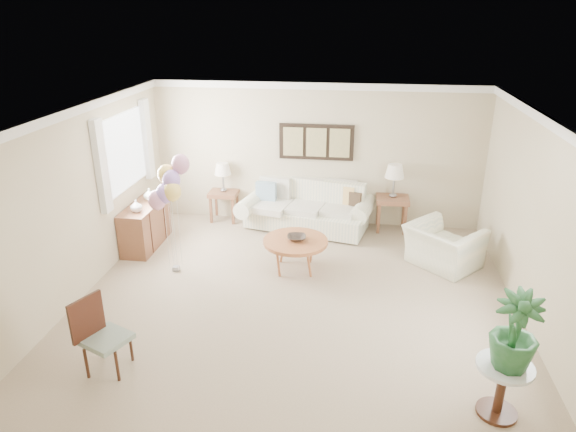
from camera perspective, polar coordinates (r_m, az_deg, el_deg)
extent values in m
plane|color=tan|center=(7.21, 0.82, -9.63)|extent=(6.00, 6.00, 0.00)
cube|color=tan|center=(9.45, 3.16, 6.78)|extent=(6.00, 0.04, 2.60)
cube|color=tan|center=(4.04, -4.64, -16.08)|extent=(6.00, 0.04, 2.60)
cube|color=tan|center=(7.57, -22.28, 1.17)|extent=(0.04, 6.00, 2.60)
cube|color=tan|center=(6.95, 26.23, -1.30)|extent=(0.04, 6.00, 2.60)
cube|color=white|center=(6.25, 0.95, 11.01)|extent=(6.00, 6.00, 0.02)
cube|color=white|center=(9.17, 3.30, 14.22)|extent=(6.00, 0.06, 0.12)
cube|color=white|center=(7.24, -23.49, 10.36)|extent=(0.06, 6.00, 0.12)
cube|color=white|center=(6.60, 27.80, 8.65)|extent=(0.06, 6.00, 0.12)
cube|color=white|center=(8.72, -17.77, 6.83)|extent=(0.04, 1.40, 1.20)
cube|color=white|center=(7.97, -20.03, 5.17)|extent=(0.10, 0.22, 1.40)
cube|color=white|center=(9.45, -15.40, 8.21)|extent=(0.10, 0.22, 1.40)
cube|color=black|center=(9.36, 3.17, 8.21)|extent=(1.35, 0.04, 0.65)
cube|color=#8C8C59|center=(9.38, 0.57, 8.27)|extent=(0.36, 0.02, 0.52)
cube|color=#8C8C59|center=(9.34, 3.16, 8.17)|extent=(0.36, 0.02, 0.52)
cube|color=#8C8C59|center=(9.31, 5.76, 8.05)|extent=(0.36, 0.02, 0.52)
cube|color=#F1EAC4|center=(9.43, 2.03, -0.21)|extent=(2.29, 1.33, 0.35)
cube|color=#F1EAC4|center=(9.59, 2.27, 2.68)|extent=(2.15, 0.68, 0.54)
cylinder|color=#F1EAC4|center=(9.50, -4.13, 1.37)|extent=(0.50, 0.93, 0.31)
cylinder|color=#F1EAC4|center=(9.31, 8.36, 0.74)|extent=(0.50, 0.93, 0.31)
cube|color=beige|center=(9.38, -1.73, 1.09)|extent=(0.73, 0.82, 0.12)
cube|color=beige|center=(9.30, 2.02, 0.90)|extent=(0.73, 0.82, 0.12)
cube|color=beige|center=(9.27, 5.82, 0.71)|extent=(0.73, 0.82, 0.12)
cube|color=#80A1B6|center=(9.49, -2.45, 2.71)|extent=(0.37, 0.12, 0.37)
cube|color=#E2B565|center=(9.35, 6.33, 2.29)|extent=(0.37, 0.12, 0.37)
cube|color=#3D2D1F|center=(9.30, 7.21, 1.76)|extent=(0.33, 0.10, 0.33)
cube|color=#F1EAC4|center=(9.50, 2.02, -1.30)|extent=(1.96, 0.78, 0.04)
cube|color=brown|center=(9.80, -7.14, 2.55)|extent=(0.53, 0.48, 0.08)
cube|color=brown|center=(9.78, -8.56, 0.62)|extent=(0.05, 0.05, 0.50)
cube|color=brown|center=(9.67, -6.13, 0.50)|extent=(0.05, 0.05, 0.50)
cube|color=brown|center=(10.13, -7.96, 1.42)|extent=(0.05, 0.05, 0.50)
cube|color=brown|center=(10.02, -5.61, 1.30)|extent=(0.05, 0.05, 0.50)
cube|color=brown|center=(9.46, 11.54, 1.87)|extent=(0.58, 0.53, 0.08)
cube|color=brown|center=(9.36, 10.04, -0.32)|extent=(0.05, 0.05, 0.55)
cube|color=brown|center=(9.39, 12.88, -0.47)|extent=(0.05, 0.05, 0.55)
cube|color=brown|center=(9.75, 9.98, 0.62)|extent=(0.05, 0.05, 0.55)
cube|color=brown|center=(9.79, 12.70, 0.47)|extent=(0.05, 0.05, 0.55)
cylinder|color=gray|center=(9.78, -7.16, 2.92)|extent=(0.13, 0.13, 0.06)
cylinder|color=gray|center=(9.73, -7.21, 3.84)|extent=(0.04, 0.04, 0.28)
cone|color=silver|center=(9.65, -7.28, 5.24)|extent=(0.31, 0.31, 0.22)
cylinder|color=gray|center=(9.44, 11.58, 2.28)|extent=(0.14, 0.14, 0.06)
cylinder|color=gray|center=(9.38, 11.66, 3.33)|extent=(0.04, 0.04, 0.30)
cone|color=silver|center=(9.29, 11.79, 4.92)|extent=(0.34, 0.34, 0.24)
cylinder|color=#A86A3A|center=(7.86, 0.84, -2.84)|extent=(1.00, 1.00, 0.06)
cylinder|color=#A86A3A|center=(8.16, 2.68, -3.85)|extent=(0.04, 0.04, 0.45)
cylinder|color=#A86A3A|center=(8.21, -0.60, -3.66)|extent=(0.04, 0.04, 0.45)
cylinder|color=#A86A3A|center=(7.79, -1.12, -5.14)|extent=(0.04, 0.04, 0.45)
cylinder|color=#A86A3A|center=(7.74, 2.34, -5.36)|extent=(0.04, 0.04, 0.45)
imported|color=#322922|center=(7.83, 0.97, -2.44)|extent=(0.33, 0.33, 0.07)
imported|color=#F1EAC4|center=(8.40, 16.87, -3.25)|extent=(1.35, 1.35, 0.66)
cylinder|color=silver|center=(5.58, 22.98, -15.13)|extent=(0.55, 0.55, 0.04)
cylinder|color=#3B1A10|center=(5.75, 22.53, -17.48)|extent=(0.09, 0.09, 0.55)
cylinder|color=#3B1A10|center=(5.93, 22.12, -19.59)|extent=(0.40, 0.40, 0.01)
imported|color=#1A5424|center=(5.34, 23.93, -11.63)|extent=(0.52, 0.52, 0.80)
cube|color=gray|center=(6.16, -19.49, -12.77)|extent=(0.58, 0.58, 0.06)
cylinder|color=#3B1A10|center=(6.24, -21.48, -15.03)|extent=(0.04, 0.04, 0.37)
cylinder|color=#3B1A10|center=(6.08, -18.44, -15.59)|extent=(0.04, 0.04, 0.37)
cylinder|color=#3B1A10|center=(6.48, -19.98, -13.24)|extent=(0.04, 0.04, 0.37)
cylinder|color=#3B1A10|center=(6.34, -17.05, -13.73)|extent=(0.04, 0.04, 0.37)
cube|color=#3B1A10|center=(6.11, -21.47, -10.42)|extent=(0.20, 0.40, 0.49)
cube|color=brown|center=(9.03, -15.57, -1.02)|extent=(0.45, 1.20, 0.74)
cube|color=#3B1A10|center=(8.78, -16.29, -1.78)|extent=(0.46, 0.02, 0.70)
cube|color=#3B1A10|center=(9.28, -14.84, -0.31)|extent=(0.46, 0.02, 0.70)
imported|color=silver|center=(8.60, -16.52, 1.08)|extent=(0.22, 0.22, 0.20)
imported|color=#B4BEAC|center=(9.07, -15.15, 2.35)|extent=(0.25, 0.25, 0.21)
cube|color=gray|center=(8.20, -12.32, -5.72)|extent=(0.09, 0.09, 0.07)
ellipsoid|color=pink|center=(7.69, -14.34, 1.74)|extent=(0.26, 0.26, 0.30)
cylinder|color=silver|center=(7.95, -13.26, -2.48)|extent=(0.01, 0.01, 0.98)
ellipsoid|color=#A97DDC|center=(7.60, -12.84, 3.94)|extent=(0.26, 0.26, 0.30)
cylinder|color=silver|center=(7.89, -12.54, -1.45)|extent=(0.01, 0.01, 1.27)
ellipsoid|color=#FDD460|center=(7.68, -13.35, 4.53)|extent=(0.26, 0.26, 0.30)
cylinder|color=silver|center=(7.93, -12.79, -1.14)|extent=(0.01, 0.01, 1.32)
ellipsoid|color=pink|center=(7.63, -11.85, 5.67)|extent=(0.26, 0.26, 0.30)
cylinder|color=silver|center=(7.89, -12.06, -0.61)|extent=(0.01, 0.01, 1.47)
ellipsoid|color=#A97DDC|center=(7.63, -13.51, 2.46)|extent=(0.26, 0.26, 0.30)
cylinder|color=silver|center=(7.92, -12.86, -2.15)|extent=(0.01, 0.01, 1.08)
ellipsoid|color=#FDD460|center=(7.58, -12.75, 2.69)|extent=(0.26, 0.26, 0.30)
cylinder|color=silver|center=(7.89, -12.49, -2.06)|extent=(0.01, 0.01, 1.12)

